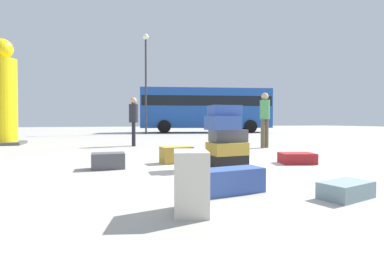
% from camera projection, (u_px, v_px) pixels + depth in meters
% --- Properties ---
extents(ground_plane, '(80.00, 80.00, 0.00)m').
position_uv_depth(ground_plane, '(228.00, 166.00, 5.32)').
color(ground_plane, '#ADA89E').
extents(suitcase_tower, '(0.78, 0.60, 1.09)m').
position_uv_depth(suitcase_tower, '(226.00, 139.00, 5.15)').
color(suitcase_tower, black).
rests_on(suitcase_tower, ground).
extents(suitcase_navy_foreground_far, '(0.77, 0.38, 0.28)m').
position_uv_depth(suitcase_navy_foreground_far, '(231.00, 181.00, 3.29)').
color(suitcase_navy_foreground_far, '#334F99').
rests_on(suitcase_navy_foreground_far, ground).
extents(suitcase_tan_foreground_near, '(0.63, 0.41, 0.32)m').
position_uv_depth(suitcase_tan_foreground_near, '(176.00, 155.00, 5.68)').
color(suitcase_tan_foreground_near, '#B28C33').
rests_on(suitcase_tan_foreground_near, ground).
extents(suitcase_maroon_left_side, '(0.73, 0.60, 0.20)m').
position_uv_depth(suitcase_maroon_left_side, '(297.00, 158.00, 5.58)').
color(suitcase_maroon_left_side, maroon).
rests_on(suitcase_maroon_left_side, ground).
extents(suitcase_slate_upright_blue, '(0.64, 0.45, 0.17)m').
position_uv_depth(suitcase_slate_upright_blue, '(346.00, 190.00, 3.06)').
color(suitcase_slate_upright_blue, gray).
rests_on(suitcase_slate_upright_blue, ground).
extents(suitcase_cream_white_trunk, '(0.39, 0.47, 0.55)m').
position_uv_depth(suitcase_cream_white_trunk, '(191.00, 182.00, 2.56)').
color(suitcase_cream_white_trunk, beige).
rests_on(suitcase_cream_white_trunk, ground).
extents(suitcase_charcoal_behind_tower, '(0.55, 0.38, 0.27)m').
position_uv_depth(suitcase_charcoal_behind_tower, '(108.00, 161.00, 4.98)').
color(suitcase_charcoal_behind_tower, '#4C4C51').
rests_on(suitcase_charcoal_behind_tower, ground).
extents(person_bearded_onlooker, '(0.32, 0.30, 1.69)m').
position_uv_depth(person_bearded_onlooker, '(265.00, 115.00, 8.86)').
color(person_bearded_onlooker, brown).
rests_on(person_bearded_onlooker, ground).
extents(person_tourist_with_camera, '(0.30, 0.34, 1.59)m').
position_uv_depth(person_tourist_with_camera, '(134.00, 117.00, 9.53)').
color(person_tourist_with_camera, black).
rests_on(person_tourist_with_camera, ground).
extents(yellow_dummy_statue, '(1.25, 1.25, 3.66)m').
position_uv_depth(yellow_dummy_statue, '(3.00, 98.00, 10.03)').
color(yellow_dummy_statue, yellow).
rests_on(yellow_dummy_statue, ground).
extents(parked_bus, '(9.59, 4.55, 3.15)m').
position_uv_depth(parked_bus, '(205.00, 107.00, 21.24)').
color(parked_bus, '#1E4CA5').
rests_on(parked_bus, ground).
extents(lamp_post, '(0.36, 0.36, 6.32)m').
position_uv_depth(lamp_post, '(146.00, 69.00, 18.30)').
color(lamp_post, '#333338').
rests_on(lamp_post, ground).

